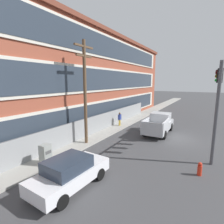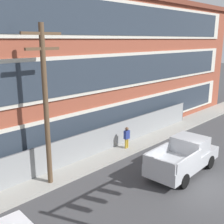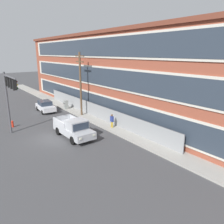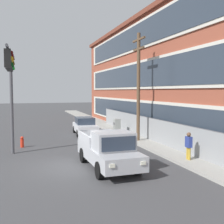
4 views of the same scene
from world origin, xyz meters
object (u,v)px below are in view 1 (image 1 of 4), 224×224
sedan_white (70,172)px  fire_hydrant (200,169)px  traffic_signal_mast (218,88)px  pedestrian_near_cabinet (120,119)px  utility_pole_near_corner (85,89)px  pickup_truck_silver (159,124)px  electrical_cabinet (46,156)px

sedan_white → fire_hydrant: sedan_white is taller
traffic_signal_mast → sedan_white: bearing=142.3°
pedestrian_near_cabinet → fire_hydrant: pedestrian_near_cabinet is taller
traffic_signal_mast → utility_pole_near_corner: 9.51m
utility_pole_near_corner → fire_hydrant: utility_pole_near_corner is taller
pedestrian_near_cabinet → fire_hydrant: 11.41m
traffic_signal_mast → utility_pole_near_corner: utility_pole_near_corner is taller
pickup_truck_silver → fire_hydrant: pickup_truck_silver is taller
sedan_white → traffic_signal_mast: bearing=-37.7°
pickup_truck_silver → electrical_cabinet: 11.42m
electrical_cabinet → pedestrian_near_cabinet: bearing=2.7°
sedan_white → electrical_cabinet: sedan_white is taller
pickup_truck_silver → pedestrian_near_cabinet: 4.59m
traffic_signal_mast → electrical_cabinet: 11.99m
fire_hydrant → electrical_cabinet: bearing=113.5°
traffic_signal_mast → sedan_white: (-7.85, 6.06, -3.96)m
pickup_truck_silver → fire_hydrant: (-7.06, -4.23, -0.56)m
sedan_white → electrical_cabinet: size_ratio=3.00×
traffic_signal_mast → sedan_white: traffic_signal_mast is taller
pickup_truck_silver → pedestrian_near_cabinet: size_ratio=3.19×
traffic_signal_mast → fire_hydrant: size_ratio=8.23×
sedan_white → utility_pole_near_corner: bearing=30.6°
traffic_signal_mast → utility_pole_near_corner: size_ratio=0.77×
utility_pole_near_corner → electrical_cabinet: (-4.32, -0.26, -3.87)m
utility_pole_near_corner → pedestrian_near_cabinet: (6.51, 0.26, -3.60)m
sedan_white → pedestrian_near_cabinet: (11.67, 3.32, 0.18)m
utility_pole_near_corner → electrical_cabinet: size_ratio=5.86×
traffic_signal_mast → electrical_cabinet: traffic_signal_mast is taller
traffic_signal_mast → pickup_truck_silver: (3.67, 4.79, -3.81)m
traffic_signal_mast → electrical_cabinet: (-7.00, 8.86, -4.04)m
utility_pole_near_corner → electrical_cabinet: bearing=-176.6°
utility_pole_near_corner → fire_hydrant: size_ratio=10.70×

